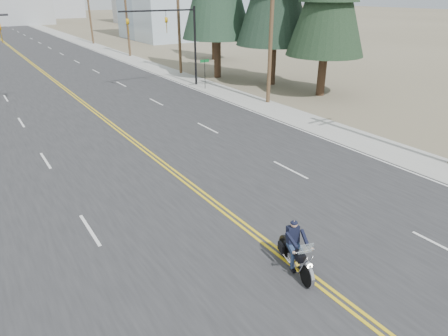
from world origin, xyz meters
The scene contains 9 objects.
road centered at (0.00, 70.00, 0.01)m, with size 20.00×200.00×0.01m, color #303033.
sidewalk_right centered at (11.50, 70.00, 0.01)m, with size 3.00×200.00×0.01m, color #A5A5A0.
traffic_mast_right centered at (8.98, 32.00, 4.94)m, with size 7.10×0.26×7.00m.
street_sign centered at (10.80, 30.00, 1.80)m, with size 0.90×0.06×2.62m.
utility_pole_b centered at (12.50, 23.00, 5.98)m, with size 2.20×0.30×11.50m.
utility_pole_c centered at (12.50, 38.00, 5.73)m, with size 2.20×0.30×11.00m.
utility_pole_d centered at (12.50, 53.00, 5.98)m, with size 2.20×0.30×11.50m.
utility_pole_e centered at (12.50, 70.00, 5.73)m, with size 2.20×0.30×11.00m.
motorcyclist centered at (-0.16, 6.05, 0.83)m, with size 0.91×2.13×1.67m, color black, non-canonical shape.
Camera 1 is at (-7.78, -1.39, 8.22)m, focal length 32.00 mm.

